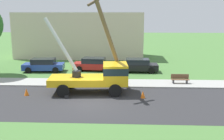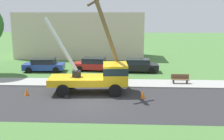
{
  "view_description": "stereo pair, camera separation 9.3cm",
  "coord_description": "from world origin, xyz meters",
  "px_view_note": "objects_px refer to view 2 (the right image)",
  "views": [
    {
      "loc": [
        2.33,
        -18.41,
        6.26
      ],
      "look_at": [
        1.34,
        3.07,
        1.72
      ],
      "focal_mm": 43.05,
      "sensor_mm": 36.0,
      "label": 1
    },
    {
      "loc": [
        2.42,
        -18.41,
        6.26
      ],
      "look_at": [
        1.34,
        3.07,
        1.72
      ],
      "focal_mm": 43.05,
      "sensor_mm": 36.0,
      "label": 2
    }
  ],
  "objects_px": {
    "traffic_cone_curbside": "(119,86)",
    "parked_sedan_blue": "(44,65)",
    "utility_truck": "(99,75)",
    "park_bench": "(180,79)",
    "leaning_utility_pole": "(110,39)",
    "parked_sedan_black": "(138,65)",
    "parked_sedan_red": "(94,64)",
    "traffic_cone_behind": "(26,92)",
    "traffic_cone_ahead": "(143,94)"
  },
  "relations": [
    {
      "from": "traffic_cone_curbside",
      "to": "parked_sedan_blue",
      "type": "bearing_deg",
      "value": 141.24
    },
    {
      "from": "traffic_cone_curbside",
      "to": "parked_sedan_blue",
      "type": "xyz_separation_m",
      "value": [
        -8.44,
        6.78,
        0.43
      ]
    },
    {
      "from": "utility_truck",
      "to": "park_bench",
      "type": "bearing_deg",
      "value": 22.63
    },
    {
      "from": "utility_truck",
      "to": "leaning_utility_pole",
      "type": "xyz_separation_m",
      "value": [
        0.8,
        0.79,
        2.84
      ]
    },
    {
      "from": "parked_sedan_black",
      "to": "park_bench",
      "type": "xyz_separation_m",
      "value": [
        3.59,
        -5.08,
        -0.25
      ]
    },
    {
      "from": "leaning_utility_pole",
      "to": "parked_sedan_red",
      "type": "distance_m",
      "value": 8.75
    },
    {
      "from": "leaning_utility_pole",
      "to": "park_bench",
      "type": "xyz_separation_m",
      "value": [
        6.24,
        2.14,
        -3.78
      ]
    },
    {
      "from": "traffic_cone_behind",
      "to": "traffic_cone_curbside",
      "type": "distance_m",
      "value": 7.46
    },
    {
      "from": "traffic_cone_behind",
      "to": "parked_sedan_red",
      "type": "xyz_separation_m",
      "value": [
        4.18,
        9.56,
        0.43
      ]
    },
    {
      "from": "leaning_utility_pole",
      "to": "traffic_cone_curbside",
      "type": "xyz_separation_m",
      "value": [
        0.79,
        0.19,
        -3.96
      ]
    },
    {
      "from": "utility_truck",
      "to": "parked_sedan_blue",
      "type": "relative_size",
      "value": 1.53
    },
    {
      "from": "traffic_cone_behind",
      "to": "utility_truck",
      "type": "bearing_deg",
      "value": 10.88
    },
    {
      "from": "traffic_cone_ahead",
      "to": "parked_sedan_blue",
      "type": "bearing_deg",
      "value": 138.62
    },
    {
      "from": "traffic_cone_curbside",
      "to": "parked_sedan_black",
      "type": "height_order",
      "value": "parked_sedan_black"
    },
    {
      "from": "utility_truck",
      "to": "park_bench",
      "type": "relative_size",
      "value": 4.32
    },
    {
      "from": "traffic_cone_behind",
      "to": "parked_sedan_red",
      "type": "distance_m",
      "value": 10.44
    },
    {
      "from": "traffic_cone_behind",
      "to": "park_bench",
      "type": "bearing_deg",
      "value": 17.62
    },
    {
      "from": "traffic_cone_curbside",
      "to": "park_bench",
      "type": "bearing_deg",
      "value": 19.71
    },
    {
      "from": "parked_sedan_blue",
      "to": "parked_sedan_red",
      "type": "bearing_deg",
      "value": 7.53
    },
    {
      "from": "traffic_cone_ahead",
      "to": "parked_sedan_red",
      "type": "distance_m",
      "value": 10.92
    },
    {
      "from": "parked_sedan_blue",
      "to": "parked_sedan_black",
      "type": "bearing_deg",
      "value": 1.42
    },
    {
      "from": "park_bench",
      "to": "utility_truck",
      "type": "bearing_deg",
      "value": -157.37
    },
    {
      "from": "parked_sedan_blue",
      "to": "leaning_utility_pole",
      "type": "bearing_deg",
      "value": -42.34
    },
    {
      "from": "leaning_utility_pole",
      "to": "parked_sedan_blue",
      "type": "height_order",
      "value": "leaning_utility_pole"
    },
    {
      "from": "park_bench",
      "to": "traffic_cone_behind",
      "type": "bearing_deg",
      "value": -162.38
    },
    {
      "from": "traffic_cone_ahead",
      "to": "traffic_cone_behind",
      "type": "height_order",
      "value": "same"
    },
    {
      "from": "traffic_cone_curbside",
      "to": "park_bench",
      "type": "distance_m",
      "value": 5.79
    },
    {
      "from": "parked_sedan_black",
      "to": "parked_sedan_blue",
      "type": "bearing_deg",
      "value": -178.58
    },
    {
      "from": "traffic_cone_ahead",
      "to": "park_bench",
      "type": "bearing_deg",
      "value": 49.55
    },
    {
      "from": "traffic_cone_ahead",
      "to": "parked_sedan_black",
      "type": "xyz_separation_m",
      "value": [
        0.02,
        9.32,
        0.43
      ]
    },
    {
      "from": "leaning_utility_pole",
      "to": "parked_sedan_black",
      "type": "height_order",
      "value": "leaning_utility_pole"
    },
    {
      "from": "utility_truck",
      "to": "leaning_utility_pole",
      "type": "height_order",
      "value": "leaning_utility_pole"
    },
    {
      "from": "traffic_cone_behind",
      "to": "traffic_cone_curbside",
      "type": "relative_size",
      "value": 1.0
    },
    {
      "from": "traffic_cone_behind",
      "to": "park_bench",
      "type": "height_order",
      "value": "park_bench"
    },
    {
      "from": "leaning_utility_pole",
      "to": "traffic_cone_ahead",
      "type": "height_order",
      "value": "leaning_utility_pole"
    },
    {
      "from": "utility_truck",
      "to": "traffic_cone_behind",
      "type": "relative_size",
      "value": 12.35
    },
    {
      "from": "traffic_cone_behind",
      "to": "parked_sedan_black",
      "type": "xyz_separation_m",
      "value": [
        9.02,
        9.09,
        0.43
      ]
    },
    {
      "from": "traffic_cone_curbside",
      "to": "parked_sedan_blue",
      "type": "distance_m",
      "value": 10.84
    },
    {
      "from": "traffic_cone_behind",
      "to": "leaning_utility_pole",
      "type": "bearing_deg",
      "value": 16.28
    },
    {
      "from": "utility_truck",
      "to": "traffic_cone_behind",
      "type": "bearing_deg",
      "value": -169.12
    },
    {
      "from": "leaning_utility_pole",
      "to": "parked_sedan_black",
      "type": "distance_m",
      "value": 8.47
    },
    {
      "from": "traffic_cone_behind",
      "to": "parked_sedan_blue",
      "type": "distance_m",
      "value": 8.94
    },
    {
      "from": "utility_truck",
      "to": "park_bench",
      "type": "xyz_separation_m",
      "value": [
        7.04,
        2.93,
        -0.95
      ]
    },
    {
      "from": "leaning_utility_pole",
      "to": "traffic_cone_behind",
      "type": "relative_size",
      "value": 14.86
    },
    {
      "from": "traffic_cone_ahead",
      "to": "parked_sedan_red",
      "type": "height_order",
      "value": "parked_sedan_red"
    },
    {
      "from": "parked_sedan_blue",
      "to": "park_bench",
      "type": "relative_size",
      "value": 2.82
    },
    {
      "from": "traffic_cone_curbside",
      "to": "parked_sedan_blue",
      "type": "relative_size",
      "value": 0.12
    },
    {
      "from": "utility_truck",
      "to": "leaning_utility_pole",
      "type": "distance_m",
      "value": 3.05
    },
    {
      "from": "leaning_utility_pole",
      "to": "parked_sedan_red",
      "type": "relative_size",
      "value": 1.85
    },
    {
      "from": "parked_sedan_black",
      "to": "utility_truck",
      "type": "bearing_deg",
      "value": -113.27
    }
  ]
}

